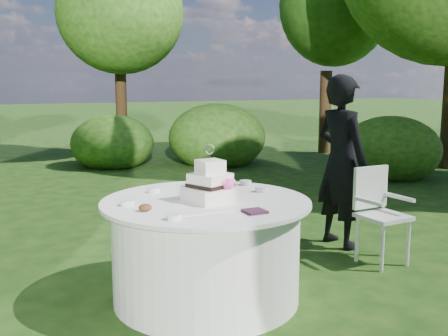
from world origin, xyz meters
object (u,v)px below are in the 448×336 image
at_px(table, 206,249).
at_px(chair, 378,207).
at_px(napkins, 255,211).
at_px(guest, 341,162).
at_px(cake, 211,186).

height_order(table, chair, chair).
relative_size(napkins, chair, 0.16).
height_order(napkins, guest, guest).
height_order(guest, chair, guest).
bearing_deg(table, chair, 2.69).
distance_m(table, cake, 0.50).
bearing_deg(cake, napkins, -75.93).
xyz_separation_m(guest, chair, (-0.01, -0.56, -0.34)).
bearing_deg(chair, napkins, -160.26).
distance_m(napkins, table, 0.65).
height_order(guest, cake, guest).
bearing_deg(cake, guest, 21.27).
bearing_deg(table, cake, -58.49).
bearing_deg(table, guest, 19.95).
bearing_deg(napkins, guest, 34.98).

